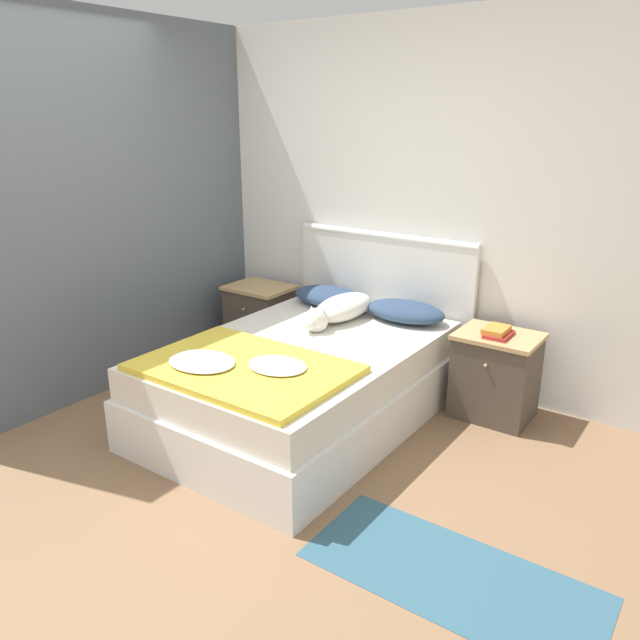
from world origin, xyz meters
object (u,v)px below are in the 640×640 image
Objects in this scene: nightstand_right at (495,375)px; nightstand_left at (261,319)px; bed at (302,382)px; pillow_right at (405,311)px; book_stack at (497,332)px; pillow_left at (329,296)px; dog at (340,309)px.

nightstand_left is at bearing 180.00° from nightstand_right.
bed is at bearing -142.62° from nightstand_right.
pillow_right is at bearing 67.41° from bed.
pillow_right reaches higher than book_stack.
nightstand_left is at bearing -179.54° from pillow_right.
nightstand_left is 0.99× the size of pillow_right.
nightstand_right is at bearing -0.90° from pillow_right.
pillow_left is 1.32m from book_stack.
pillow_right is at bearing 33.24° from dog.
pillow_left is (-0.32, 0.77, 0.34)m from bed.
dog is at bearing -167.31° from nightstand_right.
bed is 1.26m from nightstand_left.
pillow_left reaches higher than nightstand_left.
pillow_right is at bearing 0.00° from pillow_left.
book_stack is at bearing -3.97° from pillow_right.
pillow_left is (-1.32, 0.01, 0.31)m from nightstand_right.
pillow_right is (0.32, 0.77, 0.34)m from bed.
dog reaches higher than bed.
nightstand_right is at bearing 88.46° from book_stack.
nightstand_left and nightstand_right have the same top height.
book_stack is (1.99, -0.04, 0.31)m from nightstand_left.
book_stack is (1.05, 0.20, -0.01)m from dog.
nightstand_right is 0.99× the size of pillow_right.
pillow_right is at bearing 0.46° from nightstand_left.
dog is (0.26, -0.25, 0.01)m from pillow_left.
bed is at bearing -83.76° from dog.
nightstand_right is 0.74m from pillow_right.
dog is at bearing -43.23° from pillow_left.
bed is 0.90m from pillow_left.
pillow_left reaches higher than bed.
bed is at bearing -37.38° from nightstand_left.
dog reaches higher than book_stack.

